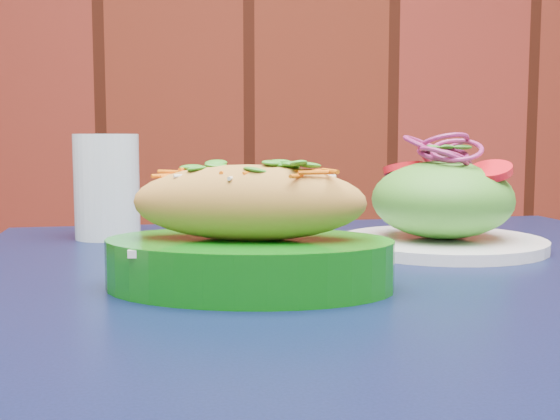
{
  "coord_description": "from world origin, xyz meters",
  "views": [
    {
      "loc": [
        0.32,
        1.06,
        0.88
      ],
      "look_at": [
        0.37,
        1.68,
        0.81
      ],
      "focal_mm": 45.0,
      "sensor_mm": 36.0,
      "label": 1
    }
  ],
  "objects": [
    {
      "name": "banh_mi_basket",
      "position": [
        0.34,
        1.63,
        0.79
      ],
      "size": [
        0.26,
        0.19,
        0.11
      ],
      "rotation": [
        0.0,
        0.0,
        -0.17
      ],
      "color": "#0C690F",
      "rests_on": "cafe_table"
    },
    {
      "name": "salad_plate",
      "position": [
        0.56,
        1.82,
        0.8
      ],
      "size": [
        0.23,
        0.23,
        0.13
      ],
      "rotation": [
        0.0,
        0.0,
        -0.0
      ],
      "color": "white",
      "rests_on": "cafe_table"
    },
    {
      "name": "cafe_table",
      "position": [
        0.46,
        1.69,
        0.66
      ],
      "size": [
        0.88,
        0.88,
        0.75
      ],
      "rotation": [
        0.0,
        0.0,
        0.1
      ],
      "color": "black",
      "rests_on": "ground"
    },
    {
      "name": "water_glass",
      "position": [
        0.18,
        1.93,
        0.81
      ],
      "size": [
        0.08,
        0.08,
        0.13
      ],
      "primitive_type": "cylinder",
      "color": "silver",
      "rests_on": "cafe_table"
    }
  ]
}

